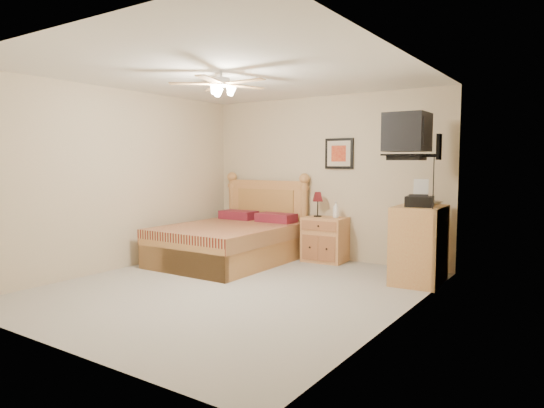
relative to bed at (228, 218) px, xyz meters
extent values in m
plane|color=#9C968D|center=(1.00, -1.12, -0.66)|extent=(4.50, 4.50, 0.00)
cube|color=white|center=(1.00, -1.12, 1.84)|extent=(4.00, 4.50, 0.04)
cube|color=#C6B391|center=(1.00, 1.13, 0.59)|extent=(4.00, 0.04, 2.50)
cube|color=#C6B391|center=(1.00, -3.37, 0.59)|extent=(4.00, 0.04, 2.50)
cube|color=#C6B391|center=(-1.00, -1.12, 0.59)|extent=(0.04, 4.50, 2.50)
cube|color=#C6B391|center=(3.00, -1.12, 0.59)|extent=(0.04, 4.50, 2.50)
cube|color=#B77445|center=(1.16, 0.88, -0.33)|extent=(0.64, 0.50, 0.67)
imported|color=white|center=(1.31, 0.94, 0.12)|extent=(0.10, 0.10, 0.24)
cube|color=black|center=(1.27, 1.11, 0.96)|extent=(0.46, 0.04, 0.46)
cube|color=#C17442|center=(2.73, 0.39, -0.18)|extent=(0.62, 0.85, 0.96)
imported|color=beige|center=(2.66, 0.69, 0.31)|extent=(0.26, 0.31, 0.02)
imported|color=gray|center=(2.69, 0.71, 0.33)|extent=(0.30, 0.32, 0.02)
camera|label=1|loc=(4.52, -5.54, 0.84)|focal=32.00mm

